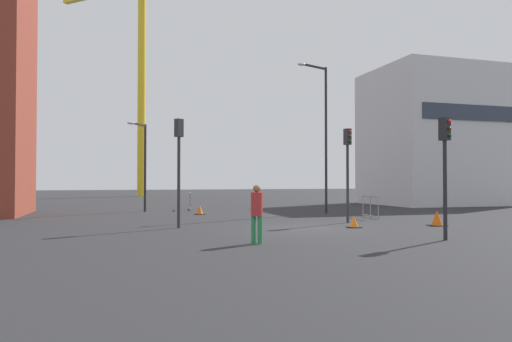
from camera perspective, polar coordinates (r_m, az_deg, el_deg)
The scene contains 14 objects.
ground at distance 18.13m, azimuth 6.10°, elevation -6.96°, with size 160.00×160.00×0.00m, color #28282B.
office_block at distance 39.40m, azimuth 21.10°, elevation 3.80°, with size 10.01×7.92×10.38m.
construction_crane at distance 58.69m, azimuth -14.07°, elevation 13.88°, with size 14.91×14.13×25.68m.
streetlamp_tall at distance 26.67m, azimuth 8.11°, elevation 5.33°, with size 2.06×0.90×8.23m.
streetlamp_short at distance 28.17m, azimuth -13.58°, elevation 1.63°, with size 1.14×1.63×5.15m.
traffic_light_crosswalk at distance 15.59m, azimuth 21.94°, elevation 1.54°, with size 0.31×0.39×3.77m.
traffic_light_near at distance 18.45m, azimuth -9.32°, elevation 1.92°, with size 0.38×0.36×4.23m.
traffic_light_verge at distance 20.82m, azimuth 11.05°, elevation 1.36°, with size 0.28×0.38×4.09m.
pedestrian_walking at distance 13.67m, azimuth 0.10°, elevation -4.68°, with size 0.34×0.34×1.71m.
safety_barrier_rear at distance 29.72m, azimuth -7.99°, elevation -3.61°, with size 0.29×1.93×1.08m.
safety_barrier_mid_span at distance 23.70m, azimuth 13.69°, elevation -4.21°, with size 0.21×1.85×1.08m.
traffic_cone_by_barrier at distance 25.66m, azimuth -6.83°, elevation -4.73°, with size 0.51×0.51×0.51m.
traffic_cone_on_verge at distance 20.48m, azimuth 21.09°, elevation -5.41°, with size 0.62×0.62×0.63m.
traffic_cone_striped at distance 18.77m, azimuth 11.79°, elevation -6.07°, with size 0.48×0.48×0.48m.
Camera 1 is at (-6.99, -16.63, 1.83)m, focal length 32.99 mm.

